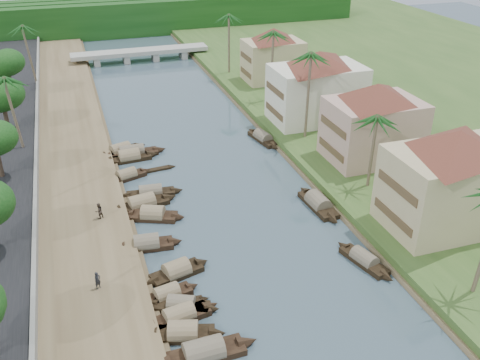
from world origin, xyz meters
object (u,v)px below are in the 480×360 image
object	(u,v)px
sampan_0	(204,353)
person_near	(98,280)
bridge	(140,53)
building_near	(451,178)
sampan_1	(183,333)

from	to	relation	value
sampan_0	person_near	bearing A→B (deg)	123.26
person_near	bridge	bearing A→B (deg)	44.68
building_near	sampan_0	world-z (taller)	building_near
sampan_0	building_near	bearing A→B (deg)	15.52
building_near	sampan_1	xyz separation A→B (m)	(-28.26, -6.05, -5.97)
sampan_1	person_near	xyz separation A→B (m)	(-5.76, 7.14, 1.21)
building_near	sampan_1	distance (m)	29.51
sampan_1	person_near	bearing A→B (deg)	145.65
bridge	sampan_1	distance (m)	80.59
sampan_1	person_near	distance (m)	9.25
person_near	building_near	bearing A→B (deg)	-35.51
building_near	sampan_0	bearing A→B (deg)	-162.58
bridge	person_near	world-z (taller)	person_near
bridge	sampan_0	distance (m)	82.96
sampan_0	bridge	bearing A→B (deg)	82.40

